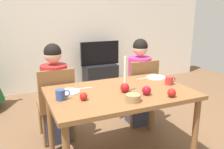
{
  "coord_description": "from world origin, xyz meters",
  "views": [
    {
      "loc": [
        -0.95,
        -1.97,
        1.51
      ],
      "look_at": [
        0.0,
        0.2,
        0.87
      ],
      "focal_mm": 37.69,
      "sensor_mm": 36.0,
      "label": 1
    }
  ],
  "objects_px": {
    "candle_centerpiece": "(125,85)",
    "chair_right": "(140,88)",
    "plate_right": "(156,77)",
    "apple_by_left_plate": "(147,90)",
    "tv_stand": "(100,76)",
    "mug_right": "(169,81)",
    "person_left_child": "(55,95)",
    "apple_near_candle": "(172,93)",
    "chair_left": "(56,101)",
    "mug_left": "(61,95)",
    "dining_table": "(120,99)",
    "plate_left": "(69,92)",
    "tv": "(100,53)",
    "person_right_child": "(139,84)",
    "bowl_walnuts": "(133,98)",
    "apple_by_right_mug": "(83,96)"
  },
  "relations": [
    {
      "from": "person_right_child",
      "to": "candle_centerpiece",
      "type": "distance_m",
      "value": 0.92
    },
    {
      "from": "mug_left",
      "to": "apple_by_left_plate",
      "type": "bearing_deg",
      "value": -14.05
    },
    {
      "from": "person_left_child",
      "to": "chair_left",
      "type": "bearing_deg",
      "value": -90.0
    },
    {
      "from": "bowl_walnuts",
      "to": "apple_by_right_mug",
      "type": "height_order",
      "value": "apple_by_right_mug"
    },
    {
      "from": "candle_centerpiece",
      "to": "mug_right",
      "type": "bearing_deg",
      "value": 2.89
    },
    {
      "from": "person_left_child",
      "to": "apple_near_candle",
      "type": "height_order",
      "value": "person_left_child"
    },
    {
      "from": "chair_left",
      "to": "bowl_walnuts",
      "type": "bearing_deg",
      "value": -60.32
    },
    {
      "from": "tv_stand",
      "to": "plate_right",
      "type": "xyz_separation_m",
      "value": [
        -0.07,
        -2.04,
        0.52
      ]
    },
    {
      "from": "apple_near_candle",
      "to": "apple_by_left_plate",
      "type": "xyz_separation_m",
      "value": [
        -0.18,
        0.14,
        0.0
      ]
    },
    {
      "from": "plate_left",
      "to": "mug_left",
      "type": "xyz_separation_m",
      "value": [
        -0.11,
        -0.17,
        0.04
      ]
    },
    {
      "from": "chair_left",
      "to": "tv",
      "type": "height_order",
      "value": "tv"
    },
    {
      "from": "tv",
      "to": "bowl_walnuts",
      "type": "relative_size",
      "value": 6.0
    },
    {
      "from": "person_left_child",
      "to": "tv",
      "type": "relative_size",
      "value": 1.48
    },
    {
      "from": "mug_left",
      "to": "person_right_child",
      "type": "bearing_deg",
      "value": 28.74
    },
    {
      "from": "tv",
      "to": "apple_by_left_plate",
      "type": "distance_m",
      "value": 2.54
    },
    {
      "from": "plate_right",
      "to": "apple_by_left_plate",
      "type": "height_order",
      "value": "apple_by_left_plate"
    },
    {
      "from": "chair_left",
      "to": "tv_stand",
      "type": "xyz_separation_m",
      "value": [
        1.19,
        1.69,
        -0.27
      ]
    },
    {
      "from": "person_right_child",
      "to": "tv_stand",
      "type": "bearing_deg",
      "value": 87.53
    },
    {
      "from": "plate_right",
      "to": "bowl_walnuts",
      "type": "height_order",
      "value": "bowl_walnuts"
    },
    {
      "from": "chair_left",
      "to": "person_right_child",
      "type": "bearing_deg",
      "value": 1.66
    },
    {
      "from": "person_left_child",
      "to": "apple_near_candle",
      "type": "relative_size",
      "value": 14.58
    },
    {
      "from": "candle_centerpiece",
      "to": "mug_left",
      "type": "xyz_separation_m",
      "value": [
        -0.61,
        0.04,
        -0.02
      ]
    },
    {
      "from": "chair_right",
      "to": "tv",
      "type": "bearing_deg",
      "value": 87.58
    },
    {
      "from": "tv_stand",
      "to": "bowl_walnuts",
      "type": "distance_m",
      "value": 2.73
    },
    {
      "from": "chair_left",
      "to": "chair_right",
      "type": "bearing_deg",
      "value": 0.0
    },
    {
      "from": "tv",
      "to": "plate_right",
      "type": "bearing_deg",
      "value": -91.9
    },
    {
      "from": "person_left_child",
      "to": "tv",
      "type": "bearing_deg",
      "value": 54.43
    },
    {
      "from": "chair_left",
      "to": "chair_right",
      "type": "xyz_separation_m",
      "value": [
        1.12,
        0.0,
        0.0
      ]
    },
    {
      "from": "apple_near_candle",
      "to": "chair_right",
      "type": "bearing_deg",
      "value": 76.34
    },
    {
      "from": "tv_stand",
      "to": "mug_right",
      "type": "xyz_separation_m",
      "value": [
        -0.09,
        -2.32,
        0.55
      ]
    },
    {
      "from": "bowl_walnuts",
      "to": "apple_by_left_plate",
      "type": "distance_m",
      "value": 0.22
    },
    {
      "from": "tv",
      "to": "bowl_walnuts",
      "type": "distance_m",
      "value": 2.68
    },
    {
      "from": "bowl_walnuts",
      "to": "apple_by_left_plate",
      "type": "height_order",
      "value": "apple_by_left_plate"
    },
    {
      "from": "candle_centerpiece",
      "to": "chair_right",
      "type": "bearing_deg",
      "value": 49.19
    },
    {
      "from": "mug_right",
      "to": "plate_left",
      "type": "bearing_deg",
      "value": 170.11
    },
    {
      "from": "dining_table",
      "to": "tv_stand",
      "type": "bearing_deg",
      "value": 73.92
    },
    {
      "from": "tv",
      "to": "tv_stand",
      "type": "bearing_deg",
      "value": -90.0
    },
    {
      "from": "dining_table",
      "to": "plate_left",
      "type": "height_order",
      "value": "plate_left"
    },
    {
      "from": "dining_table",
      "to": "apple_by_right_mug",
      "type": "bearing_deg",
      "value": -167.43
    },
    {
      "from": "tv_stand",
      "to": "apple_by_left_plate",
      "type": "relative_size",
      "value": 7.41
    },
    {
      "from": "person_right_child",
      "to": "mug_right",
      "type": "relative_size",
      "value": 9.36
    },
    {
      "from": "tv_stand",
      "to": "mug_left",
      "type": "bearing_deg",
      "value": -118.4
    },
    {
      "from": "bowl_walnuts",
      "to": "mug_right",
      "type": "bearing_deg",
      "value": 24.93
    },
    {
      "from": "plate_right",
      "to": "apple_by_left_plate",
      "type": "bearing_deg",
      "value": -132.36
    },
    {
      "from": "tv_stand",
      "to": "plate_right",
      "type": "bearing_deg",
      "value": -91.9
    },
    {
      "from": "plate_left",
      "to": "apple_by_right_mug",
      "type": "height_order",
      "value": "apple_by_right_mug"
    },
    {
      "from": "tv_stand",
      "to": "plate_left",
      "type": "distance_m",
      "value": 2.47
    },
    {
      "from": "chair_right",
      "to": "tv_stand",
      "type": "relative_size",
      "value": 1.41
    },
    {
      "from": "dining_table",
      "to": "apple_by_left_plate",
      "type": "height_order",
      "value": "apple_by_left_plate"
    },
    {
      "from": "mug_right",
      "to": "person_right_child",
      "type": "bearing_deg",
      "value": 88.63
    }
  ]
}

